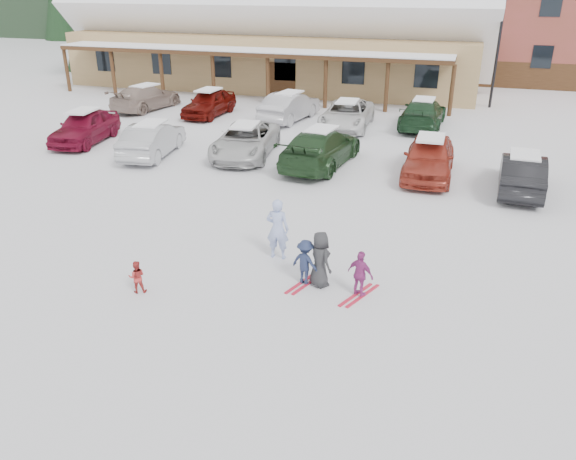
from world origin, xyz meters
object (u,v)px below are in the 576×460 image
(parked_car_0, at_px, (85,127))
(parked_car_5, at_px, (522,173))
(parked_car_7, at_px, (146,97))
(parked_car_9, at_px, (289,107))
(child_magenta, at_px, (360,274))
(parked_car_4, at_px, (429,157))
(toddler_red, at_px, (137,277))
(parked_car_2, at_px, (245,140))
(parked_car_3, at_px, (321,147))
(parked_car_8, at_px, (209,103))
(child_navy, at_px, (305,262))
(day_lodge, at_px, (277,27))
(bystander_dark, at_px, (320,259))
(parked_car_11, at_px, (423,113))
(parked_car_1, at_px, (152,140))
(parked_car_10, at_px, (347,115))
(lamp_post, at_px, (499,40))
(adult_skier, at_px, (278,229))

(parked_car_0, distance_m, parked_car_5, 19.12)
(parked_car_7, xyz_separation_m, parked_car_9, (8.87, -0.17, 0.05))
(child_magenta, distance_m, parked_car_4, 9.78)
(toddler_red, distance_m, parked_car_4, 12.74)
(parked_car_2, xyz_separation_m, parked_car_3, (3.44, -0.35, 0.08))
(parked_car_2, height_order, parked_car_4, parked_car_4)
(parked_car_0, distance_m, parked_car_8, 7.59)
(child_navy, height_order, parked_car_5, parked_car_5)
(day_lodge, xyz_separation_m, parked_car_5, (15.64, -19.06, -3.25))
(parked_car_3, bearing_deg, bystander_dark, 110.46)
(child_navy, bearing_deg, parked_car_4, -84.00)
(parked_car_11, bearing_deg, parked_car_5, 118.10)
(parked_car_4, relative_size, parked_car_7, 0.94)
(child_magenta, distance_m, parked_car_1, 14.09)
(bystander_dark, height_order, parked_car_11, parked_car_11)
(child_navy, bearing_deg, parked_car_11, -75.03)
(parked_car_2, xyz_separation_m, parked_car_8, (-4.81, 6.70, 0.04))
(parked_car_3, xyz_separation_m, parked_car_11, (3.42, 7.85, -0.04))
(parked_car_4, relative_size, parked_car_11, 0.91)
(parked_car_4, bearing_deg, child_magenta, -95.21)
(parked_car_8, xyz_separation_m, parked_car_10, (7.95, -0.51, -0.03))
(parked_car_0, bearing_deg, child_magenta, -40.88)
(lamp_post, bearing_deg, parked_car_9, -146.72)
(parked_car_5, bearing_deg, parked_car_7, -19.52)
(parked_car_8, height_order, parked_car_11, parked_car_11)
(day_lodge, bearing_deg, adult_skier, -71.52)
(child_navy, xyz_separation_m, parked_car_7, (-14.56, 17.11, 0.10))
(toddler_red, relative_size, parked_car_7, 0.17)
(child_navy, xyz_separation_m, parked_car_8, (-10.33, 16.71, 0.13))
(day_lodge, relative_size, parked_car_10, 5.79)
(child_navy, xyz_separation_m, parked_car_11, (1.33, 17.50, 0.13))
(adult_skier, distance_m, parked_car_8, 18.06)
(adult_skier, relative_size, parked_car_9, 0.38)
(parked_car_5, height_order, parked_car_8, parked_car_8)
(day_lodge, distance_m, child_magenta, 30.50)
(adult_skier, relative_size, toddler_red, 2.05)
(parked_car_8, bearing_deg, adult_skier, -56.99)
(toddler_red, height_order, child_magenta, child_magenta)
(bystander_dark, height_order, parked_car_5, bystander_dark)
(child_magenta, relative_size, parked_car_1, 0.27)
(child_magenta, bearing_deg, parked_car_1, -16.92)
(parked_car_0, bearing_deg, parked_car_3, -7.81)
(toddler_red, distance_m, child_navy, 4.17)
(day_lodge, xyz_separation_m, lamp_post, (14.81, -4.06, -0.09))
(parked_car_3, relative_size, parked_car_4, 1.15)
(parked_car_1, bearing_deg, parked_car_0, -21.40)
(parked_car_0, relative_size, parked_car_3, 0.84)
(parked_car_0, bearing_deg, bystander_dark, -42.22)
(adult_skier, height_order, child_navy, adult_skier)
(parked_car_2, height_order, parked_car_5, parked_car_5)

